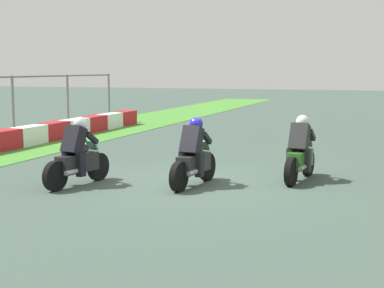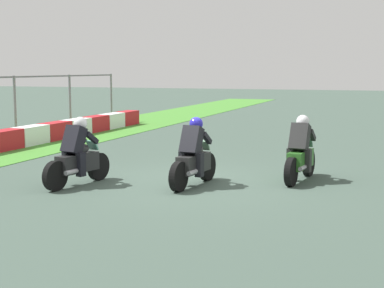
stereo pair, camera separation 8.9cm
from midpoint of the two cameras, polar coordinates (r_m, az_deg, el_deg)
ground_plane at (r=13.26m, az=-0.23°, el=-3.80°), size 120.00×120.00×0.00m
rider_lane_a at (r=13.63m, az=10.29°, el=-0.95°), size 2.04×0.58×1.51m
rider_lane_b at (r=12.83m, az=-0.03°, el=-1.35°), size 2.04×0.58×1.51m
rider_lane_c at (r=13.13m, az=-11.25°, el=-1.29°), size 2.03×0.62×1.51m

